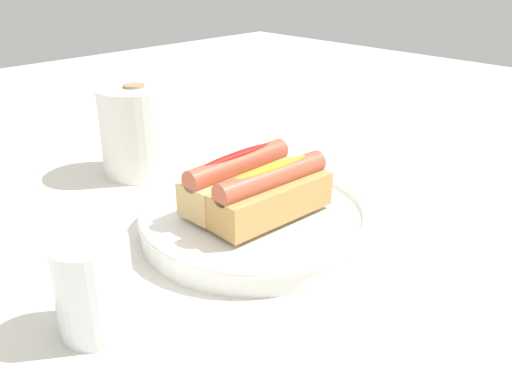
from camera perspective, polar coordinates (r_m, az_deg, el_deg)
name	(u,v)px	position (r m, az deg, el deg)	size (l,w,h in m)	color
ground_plane	(265,237)	(0.64, 1.01, -4.79)	(2.40, 2.40, 0.00)	silver
serving_bowl	(256,218)	(0.64, 0.00, -2.84)	(0.27, 0.27, 0.03)	white
hotdog_front	(274,193)	(0.60, 1.88, -0.08)	(0.15, 0.06, 0.06)	tan
hotdog_back	(239,179)	(0.64, -1.78, 1.35)	(0.15, 0.05, 0.06)	#DBB270
water_glass	(94,288)	(0.49, -16.85, -9.79)	(0.07, 0.07, 0.09)	white
paper_towel_roll	(138,131)	(0.82, -12.45, 6.40)	(0.11, 0.11, 0.13)	white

